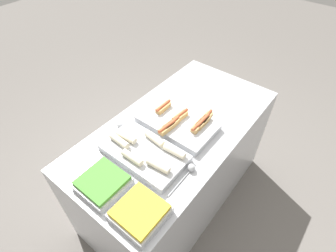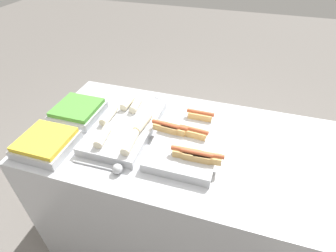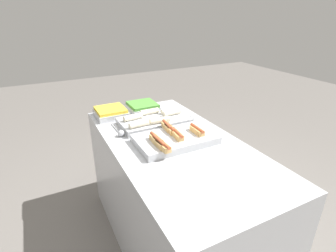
% 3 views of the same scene
% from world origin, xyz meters
% --- Properties ---
extents(ground_plane, '(12.00, 12.00, 0.00)m').
position_xyz_m(ground_plane, '(0.00, 0.00, 0.00)').
color(ground_plane, slate).
extents(counter, '(1.65, 0.84, 0.91)m').
position_xyz_m(counter, '(0.00, 0.00, 0.45)').
color(counter, '#B7BABF').
rests_on(counter, ground_plane).
extents(tray_hotdogs, '(0.40, 0.54, 0.10)m').
position_xyz_m(tray_hotdogs, '(0.01, -0.01, 0.94)').
color(tray_hotdogs, '#B7BABF').
rests_on(tray_hotdogs, counter).
extents(tray_wraps, '(0.31, 0.54, 0.09)m').
position_xyz_m(tray_wraps, '(-0.34, 0.00, 0.94)').
color(tray_wraps, '#B7BABF').
rests_on(tray_wraps, counter).
extents(tray_side_front, '(0.26, 0.25, 0.07)m').
position_xyz_m(tray_side_front, '(-0.66, -0.26, 0.94)').
color(tray_side_front, '#B7BABF').
rests_on(tray_side_front, counter).
extents(tray_side_back, '(0.26, 0.25, 0.07)m').
position_xyz_m(tray_side_back, '(-0.66, 0.03, 0.94)').
color(tray_side_back, '#B7BABF').
rests_on(tray_side_back, counter).
extents(serving_spoon_near, '(0.26, 0.05, 0.05)m').
position_xyz_m(serving_spoon_near, '(-0.27, -0.30, 0.93)').
color(serving_spoon_near, '#B2B5BA').
rests_on(serving_spoon_near, counter).
extents(serving_spoon_far, '(0.24, 0.05, 0.05)m').
position_xyz_m(serving_spoon_far, '(-0.28, 0.30, 0.93)').
color(serving_spoon_far, '#B2B5BA').
rests_on(serving_spoon_far, counter).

